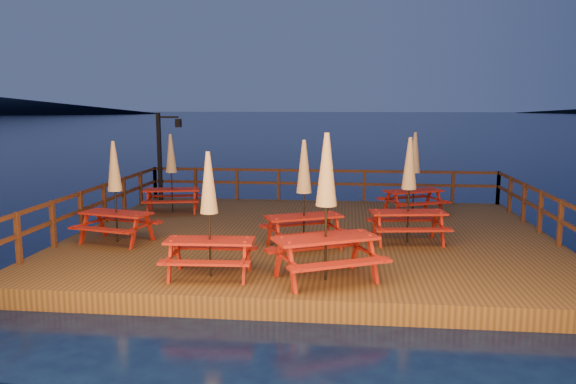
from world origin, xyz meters
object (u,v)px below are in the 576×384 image
Objects in this scene: lamp_post at (164,148)px; picnic_table_1 at (304,192)px; picnic_table_2 at (171,172)px; picnic_table_0 at (409,189)px.

lamp_post is 1.20× the size of picnic_table_1.
picnic_table_2 is at bearing -66.35° from lamp_post.
lamp_post is 2.42m from picnic_table_2.
picnic_table_1 is 1.04× the size of picnic_table_2.
lamp_post reaches higher than picnic_table_2.
lamp_post is 1.25× the size of picnic_table_2.
picnic_table_0 reaches higher than picnic_table_1.
picnic_table_1 is (-2.44, -0.71, -0.02)m from picnic_table_0.
lamp_post reaches higher than picnic_table_1.
picnic_table_0 reaches higher than picnic_table_2.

